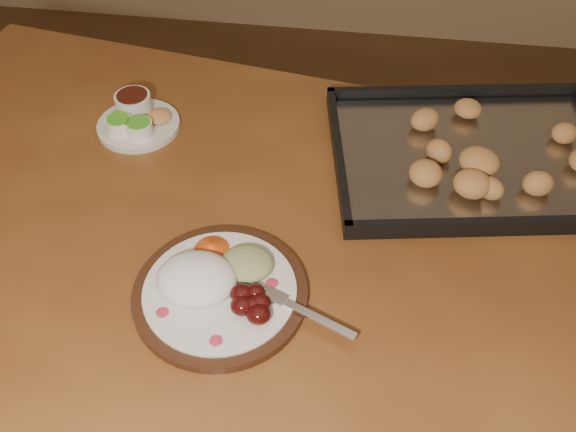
# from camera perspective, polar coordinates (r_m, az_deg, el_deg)

# --- Properties ---
(dining_table) EXTENTS (1.62, 1.12, 0.75)m
(dining_table) POSITION_cam_1_polar(r_m,az_deg,el_deg) (1.10, -2.89, -5.03)
(dining_table) COLOR brown
(dining_table) RESTS_ON ground
(dinner_plate) EXTENTS (0.33, 0.25, 0.06)m
(dinner_plate) POSITION_cam_1_polar(r_m,az_deg,el_deg) (0.94, -6.26, -6.21)
(dinner_plate) COLOR #32190E
(dinner_plate) RESTS_ON dining_table
(condiment_saucer) EXTENTS (0.15, 0.15, 0.05)m
(condiment_saucer) POSITION_cam_1_polar(r_m,az_deg,el_deg) (1.24, -13.34, 8.42)
(condiment_saucer) COLOR beige
(condiment_saucer) RESTS_ON dining_table
(baking_tray) EXTENTS (0.55, 0.45, 0.05)m
(baking_tray) POSITION_cam_1_polar(r_m,az_deg,el_deg) (1.19, 16.30, 5.36)
(baking_tray) COLOR black
(baking_tray) RESTS_ON dining_table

